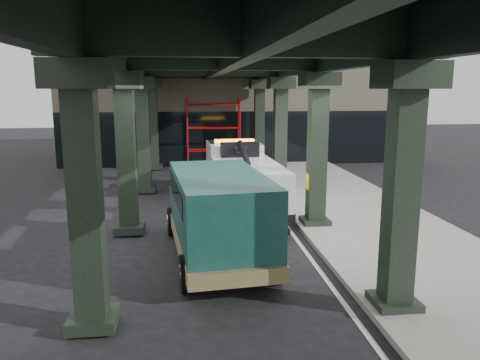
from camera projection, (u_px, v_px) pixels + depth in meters
ground at (244, 251)px, 13.23m from camera, size 90.00×90.00×0.00m
sidewalk at (370, 223)px, 15.67m from camera, size 5.00×40.00×0.15m
lane_stripe at (288, 228)px, 15.37m from camera, size 0.12×38.00×0.01m
viaduct at (223, 56)px, 14.09m from camera, size 7.40×32.00×6.40m
building at (237, 96)px, 32.19m from camera, size 22.00×10.00×8.00m
scaffolding at (213, 131)px, 27.11m from camera, size 3.08×0.88×4.00m
tow_truck at (241, 174)px, 18.18m from camera, size 2.61×7.89×2.55m
towed_van at (217, 213)px, 12.34m from camera, size 2.85×6.08×2.39m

